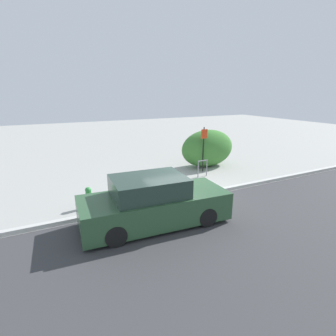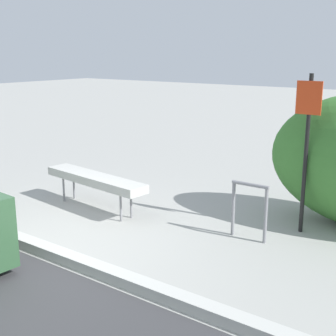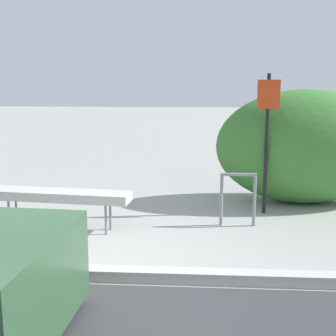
% 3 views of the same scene
% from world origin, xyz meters
% --- Properties ---
extents(ground_plane, '(60.00, 60.00, 0.00)m').
position_xyz_m(ground_plane, '(0.00, 0.00, 0.00)').
color(ground_plane, '#9E9E99').
extents(curb, '(60.00, 0.20, 0.13)m').
position_xyz_m(curb, '(0.00, 0.00, 0.07)').
color(curb, '#B7B7B2').
rests_on(curb, ground_plane).
extents(bench, '(2.18, 0.62, 0.59)m').
position_xyz_m(bench, '(-0.44, 1.69, 0.52)').
color(bench, gray).
rests_on(bench, ground_plane).
extents(bike_rack, '(0.55, 0.06, 0.83)m').
position_xyz_m(bike_rack, '(2.23, 2.05, 0.50)').
color(bike_rack, gray).
rests_on(bike_rack, ground_plane).
extents(sign_post, '(0.36, 0.08, 2.30)m').
position_xyz_m(sign_post, '(2.72, 2.75, 1.38)').
color(sign_post, black).
rests_on(sign_post, ground_plane).
extents(shrub_hedge, '(3.14, 1.57, 2.03)m').
position_xyz_m(shrub_hedge, '(3.50, 3.49, 1.02)').
color(shrub_hedge, '#3D7A33').
rests_on(shrub_hedge, ground_plane).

